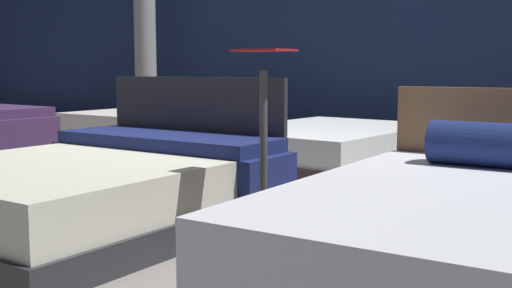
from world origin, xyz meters
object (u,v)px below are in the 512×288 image
bed_2 (503,249)px  bed_4 (327,146)px  price_sign (263,176)px  bed_1 (98,188)px  bed_3 (164,128)px  support_pillar (145,14)px

bed_2 → bed_4: 3.76m
bed_2 → price_sign: price_sign is taller
bed_1 → bed_3: bearing=126.6°
bed_2 → price_sign: (-1.20, 0.08, 0.15)m
bed_2 → price_sign: 1.21m
support_pillar → bed_1: bearing=-47.3°
bed_4 → price_sign: bearing=-64.3°
bed_3 → price_sign: size_ratio=2.05×
bed_1 → price_sign: price_sign is taller
bed_2 → price_sign: size_ratio=2.01×
price_sign → bed_4: bearing=113.2°
bed_4 → support_pillar: size_ratio=0.63×
price_sign → support_pillar: 6.66m
bed_1 → bed_3: size_ratio=0.95×
bed_2 → bed_3: size_ratio=0.98×
bed_4 → price_sign: size_ratio=2.13×
price_sign → support_pillar: bearing=140.8°
bed_3 → price_sign: (3.46, -2.86, 0.17)m
bed_1 → bed_2: bearing=-0.5°
bed_1 → bed_4: size_ratio=0.92×
bed_3 → bed_2: bearing=-33.5°
bed_2 → bed_4: (-2.41, 2.89, -0.07)m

